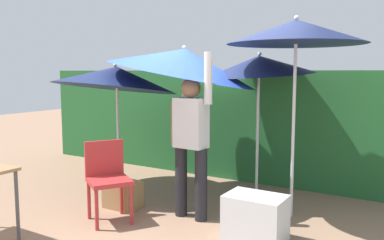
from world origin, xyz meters
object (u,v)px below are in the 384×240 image
(chair_plastic, at_px, (108,176))
(crate_cardboard, at_px, (123,194))
(umbrella_rainbow, at_px, (184,62))
(umbrella_navy, at_px, (116,78))
(umbrella_yellow, at_px, (259,66))
(person_vendor, at_px, (191,137))
(cooler_box, at_px, (255,218))
(umbrella_orange, at_px, (296,32))

(chair_plastic, xyz_separation_m, crate_cardboard, (-0.14, 0.41, -0.35))
(umbrella_rainbow, distance_m, umbrella_navy, 1.03)
(umbrella_yellow, height_order, umbrella_navy, umbrella_yellow)
(umbrella_navy, relative_size, person_vendor, 1.00)
(cooler_box, height_order, crate_cardboard, cooler_box)
(umbrella_yellow, distance_m, person_vendor, 1.42)
(crate_cardboard, bearing_deg, umbrella_rainbow, 58.78)
(person_vendor, relative_size, chair_plastic, 2.11)
(umbrella_navy, distance_m, crate_cardboard, 1.63)
(umbrella_orange, distance_m, person_vendor, 1.65)
(cooler_box, bearing_deg, chair_plastic, -167.98)
(person_vendor, height_order, cooler_box, person_vendor)
(umbrella_yellow, relative_size, crate_cardboard, 4.61)
(umbrella_yellow, distance_m, chair_plastic, 2.35)
(umbrella_yellow, bearing_deg, person_vendor, -107.19)
(umbrella_rainbow, height_order, person_vendor, umbrella_rainbow)
(crate_cardboard, bearing_deg, umbrella_orange, 22.80)
(umbrella_orange, height_order, cooler_box, umbrella_orange)
(umbrella_orange, bearing_deg, umbrella_rainbow, -177.34)
(umbrella_navy, relative_size, cooler_box, 3.20)
(cooler_box, bearing_deg, umbrella_navy, 165.48)
(chair_plastic, xyz_separation_m, cooler_box, (1.64, 0.35, -0.28))
(umbrella_orange, distance_m, cooler_box, 2.06)
(crate_cardboard, bearing_deg, umbrella_yellow, 44.88)
(umbrella_navy, bearing_deg, cooler_box, -14.52)
(crate_cardboard, bearing_deg, umbrella_navy, 135.81)
(umbrella_rainbow, bearing_deg, umbrella_yellow, 32.88)
(umbrella_yellow, distance_m, crate_cardboard, 2.37)
(umbrella_navy, height_order, person_vendor, person_vendor)
(umbrella_orange, xyz_separation_m, cooler_box, (-0.09, -0.84, -1.88))
(umbrella_rainbow, relative_size, umbrella_navy, 1.18)
(person_vendor, xyz_separation_m, cooler_box, (0.87, -0.19, -0.71))
(umbrella_yellow, distance_m, umbrella_navy, 1.95)
(umbrella_navy, xyz_separation_m, chair_plastic, (0.70, -0.96, -1.08))
(cooler_box, bearing_deg, umbrella_orange, 83.78)
(umbrella_yellow, xyz_separation_m, chair_plastic, (-1.12, -1.65, -1.23))
(umbrella_yellow, height_order, person_vendor, umbrella_yellow)
(umbrella_orange, height_order, crate_cardboard, umbrella_orange)
(umbrella_orange, distance_m, chair_plastic, 2.64)
(umbrella_orange, bearing_deg, umbrella_yellow, 143.21)
(umbrella_yellow, height_order, crate_cardboard, umbrella_yellow)
(person_vendor, distance_m, chair_plastic, 1.03)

